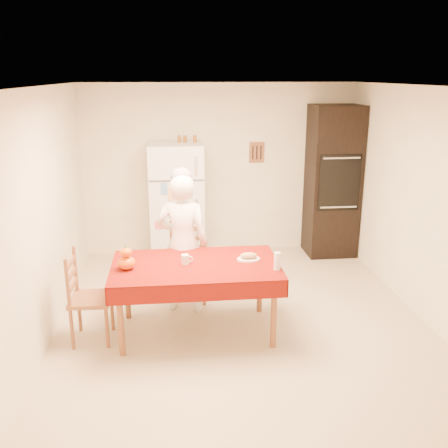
{
  "coord_description": "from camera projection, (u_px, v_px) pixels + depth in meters",
  "views": [
    {
      "loc": [
        -0.72,
        -5.02,
        2.62
      ],
      "look_at": [
        -0.16,
        0.2,
        1.03
      ],
      "focal_mm": 40.0,
      "sensor_mm": 36.0,
      "label": 1
    }
  ],
  "objects": [
    {
      "name": "pumpkin_upper",
      "position": [
        126.0,
        252.0,
        4.88
      ],
      "size": [
        0.12,
        0.12,
        0.09
      ],
      "primitive_type": "ellipsoid",
      "color": "#E56005",
      "rests_on": "pumpkin_lower"
    },
    {
      "name": "refrigerator",
      "position": [
        177.0,
        203.0,
        7.09
      ],
      "size": [
        0.75,
        0.74,
        1.7
      ],
      "color": "white",
      "rests_on": "floor"
    },
    {
      "name": "room_shell",
      "position": [
        241.0,
        174.0,
        5.15
      ],
      "size": [
        4.02,
        4.52,
        2.51
      ],
      "color": "white",
      "rests_on": "ground"
    },
    {
      "name": "floor",
      "position": [
        240.0,
        316.0,
        5.61
      ],
      "size": [
        4.5,
        4.5,
        0.0
      ],
      "primitive_type": "plane",
      "color": "#C7B48F",
      "rests_on": "ground"
    },
    {
      "name": "spice_jar_mid",
      "position": [
        185.0,
        139.0,
        6.89
      ],
      "size": [
        0.05,
        0.05,
        0.1
      ],
      "primitive_type": "cylinder",
      "color": "brown",
      "rests_on": "refrigerator"
    },
    {
      "name": "dining_table",
      "position": [
        196.0,
        270.0,
        5.08
      ],
      "size": [
        1.7,
        1.0,
        0.76
      ],
      "color": "brown",
      "rests_on": "floor"
    },
    {
      "name": "pumpkin_lower",
      "position": [
        126.0,
        263.0,
        4.92
      ],
      "size": [
        0.18,
        0.18,
        0.13
      ],
      "primitive_type": "ellipsoid",
      "color": "#CE3A04",
      "rests_on": "dining_table"
    },
    {
      "name": "chair_far",
      "position": [
        187.0,
        258.0,
        5.94
      ],
      "size": [
        0.43,
        0.41,
        0.95
      ],
      "rotation": [
        0.0,
        0.0,
        0.02
      ],
      "color": "brown",
      "rests_on": "floor"
    },
    {
      "name": "oven_cabinet",
      "position": [
        332.0,
        182.0,
        7.3
      ],
      "size": [
        0.7,
        0.62,
        2.2
      ],
      "color": "black",
      "rests_on": "floor"
    },
    {
      "name": "spice_jar_left",
      "position": [
        179.0,
        139.0,
        6.88
      ],
      "size": [
        0.05,
        0.05,
        0.1
      ],
      "primitive_type": "cylinder",
      "color": "brown",
      "rests_on": "refrigerator"
    },
    {
      "name": "bread_plate",
      "position": [
        249.0,
        259.0,
        5.17
      ],
      "size": [
        0.24,
        0.24,
        0.02
      ],
      "primitive_type": "cylinder",
      "color": "white",
      "rests_on": "dining_table"
    },
    {
      "name": "bread_loaf",
      "position": [
        249.0,
        256.0,
        5.16
      ],
      "size": [
        0.18,
        0.1,
        0.06
      ],
      "primitive_type": "ellipsoid",
      "color": "tan",
      "rests_on": "bread_plate"
    },
    {
      "name": "coffee_mug",
      "position": [
        185.0,
        259.0,
        5.05
      ],
      "size": [
        0.08,
        0.08,
        0.1
      ],
      "primitive_type": "cylinder",
      "color": "white",
      "rests_on": "dining_table"
    },
    {
      "name": "chair_left",
      "position": [
        84.0,
        294.0,
        4.98
      ],
      "size": [
        0.41,
        0.43,
        0.95
      ],
      "rotation": [
        0.0,
        0.0,
        1.54
      ],
      "color": "brown",
      "rests_on": "floor"
    },
    {
      "name": "seated_woman",
      "position": [
        183.0,
        243.0,
        5.56
      ],
      "size": [
        0.66,
        0.51,
        1.6
      ],
      "primitive_type": "imported",
      "rotation": [
        0.0,
        0.0,
        2.9
      ],
      "color": "white",
      "rests_on": "floor"
    },
    {
      "name": "wine_glass",
      "position": [
        277.0,
        261.0,
        4.9
      ],
      "size": [
        0.07,
        0.07,
        0.18
      ],
      "primitive_type": "cylinder",
      "color": "white",
      "rests_on": "dining_table"
    },
    {
      "name": "spice_jar_right",
      "position": [
        195.0,
        139.0,
        6.9
      ],
      "size": [
        0.05,
        0.05,
        0.1
      ],
      "primitive_type": "cylinder",
      "color": "#904F1A",
      "rests_on": "refrigerator"
    }
  ]
}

